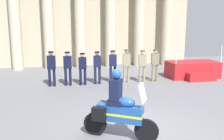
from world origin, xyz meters
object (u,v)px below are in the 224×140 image
officer_in_row_5 (127,63)px  officer_in_row_3 (97,65)px  officer_in_row_7 (155,63)px  motorcycle_with_rider (117,110)px  officer_in_row_1 (68,66)px  officer_in_row_4 (113,64)px  officer_in_row_0 (51,66)px  officer_in_row_6 (142,64)px  reviewing_stand (193,70)px  officer_in_row_2 (83,66)px

officer_in_row_5 → officer_in_row_3: bearing=4.9°
officer_in_row_7 → motorcycle_with_rider: 6.93m
motorcycle_with_rider → officer_in_row_7: bearing=92.1°
officer_in_row_3 → officer_in_row_1: bearing=9.4°
officer_in_row_1 → officer_in_row_4: (2.27, 0.11, 0.00)m
officer_in_row_1 → officer_in_row_4: bearing=-169.4°
officer_in_row_3 → motorcycle_with_rider: 6.12m
officer_in_row_3 → officer_in_row_7: bearing=-172.7°
officer_in_row_3 → officer_in_row_7: size_ratio=0.97×
officer_in_row_0 → officer_in_row_3: bearing=-170.1°
officer_in_row_4 → officer_in_row_5: officer_in_row_5 is taller
officer_in_row_6 → officer_in_row_4: bearing=2.1°
officer_in_row_5 → officer_in_row_6: 0.84m
officer_in_row_7 → officer_in_row_6: bearing=12.4°
reviewing_stand → officer_in_row_6: 3.27m
reviewing_stand → officer_in_row_4: 4.74m
officer_in_row_2 → officer_in_row_4: bearing=-166.2°
officer_in_row_2 → motorcycle_with_rider: motorcycle_with_rider is taller
officer_in_row_5 → officer_in_row_6: officer_in_row_5 is taller
officer_in_row_3 → officer_in_row_5: 1.49m
officer_in_row_0 → officer_in_row_2: size_ratio=1.07×
officer_in_row_4 → officer_in_row_6: officer_in_row_4 is taller
reviewing_stand → officer_in_row_6: (-3.17, -0.57, 0.56)m
officer_in_row_6 → motorcycle_with_rider: bearing=74.5°
reviewing_stand → officer_in_row_1: bearing=-175.7°
officer_in_row_1 → officer_in_row_6: officer_in_row_1 is taller
officer_in_row_6 → officer_in_row_0: bearing=7.8°
officer_in_row_6 → officer_in_row_2: bearing=8.0°
reviewing_stand → officer_in_row_7: bearing=-168.2°
officer_in_row_3 → officer_in_row_5: bearing=-175.1°
officer_in_row_5 → officer_in_row_4: bearing=-4.1°
officer_in_row_6 → motorcycle_with_rider: 6.57m
officer_in_row_3 → officer_in_row_4: size_ratio=0.99×
officer_in_row_7 → officer_in_row_1: bearing=8.0°
officer_in_row_6 → officer_in_row_5: bearing=7.2°
motorcycle_with_rider → reviewing_stand: bearing=79.5°
officer_in_row_3 → officer_in_row_4: officer_in_row_4 is taller
motorcycle_with_rider → officer_in_row_3: bearing=118.1°
reviewing_stand → officer_in_row_3: (-5.50, -0.48, 0.54)m
officer_in_row_1 → officer_in_row_5: 2.95m
officer_in_row_6 → officer_in_row_7: officer_in_row_7 is taller
officer_in_row_4 → officer_in_row_1: bearing=10.6°
officer_in_row_1 → motorcycle_with_rider: bearing=108.9°
motorcycle_with_rider → officer_in_row_0: bearing=138.6°
officer_in_row_5 → officer_in_row_7: 1.55m
officer_in_row_0 → officer_in_row_6: officer_in_row_0 is taller
officer_in_row_7 → motorcycle_with_rider: (-3.32, -6.08, -0.21)m
officer_in_row_5 → officer_in_row_7: bearing=-170.4°
officer_in_row_7 → officer_in_row_0: bearing=8.4°
officer_in_row_0 → officer_in_row_2: (1.49, -0.01, -0.07)m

